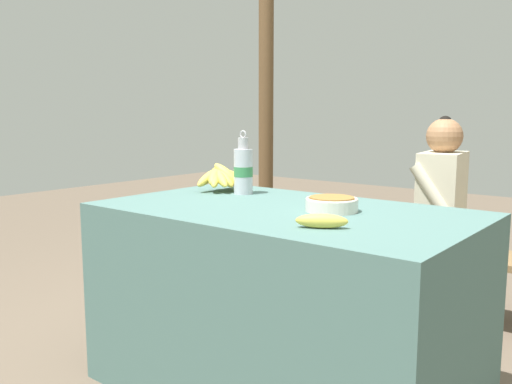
{
  "coord_description": "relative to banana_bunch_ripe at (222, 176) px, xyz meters",
  "views": [
    {
      "loc": [
        1.19,
        -1.65,
        1.1
      ],
      "look_at": [
        -0.18,
        0.05,
        0.78
      ],
      "focal_mm": 38.0,
      "sensor_mm": 36.0,
      "label": 1
    }
  ],
  "objects": [
    {
      "name": "wooden_bench",
      "position": [
        0.6,
        1.01,
        -0.48
      ],
      "size": [
        1.85,
        0.32,
        0.38
      ],
      "color": "brown",
      "rests_on": "ground_plane"
    },
    {
      "name": "banana_bunch_green",
      "position": [
        0.12,
        1.01,
        -0.37
      ],
      "size": [
        0.16,
        0.25,
        0.12
      ],
      "color": "#4C381E",
      "rests_on": "wooden_bench"
    },
    {
      "name": "market_counter",
      "position": [
        0.49,
        -0.2,
        -0.44
      ],
      "size": [
        1.42,
        0.84,
        0.74
      ],
      "color": "#4C706B",
      "rests_on": "ground_plane"
    },
    {
      "name": "seated_vendor",
      "position": [
        0.64,
        0.97,
        -0.2
      ],
      "size": [
        0.43,
        0.41,
        1.09
      ],
      "rotation": [
        0.0,
        0.0,
        3.27
      ],
      "color": "#473828",
      "rests_on": "ground_plane"
    },
    {
      "name": "banana_bunch_ripe",
      "position": [
        0.0,
        0.0,
        0.0
      ],
      "size": [
        0.19,
        0.28,
        0.14
      ],
      "color": "#4C381E",
      "rests_on": "market_counter"
    },
    {
      "name": "loose_banana_front",
      "position": [
        0.8,
        -0.42,
        -0.04
      ],
      "size": [
        0.17,
        0.12,
        0.05
      ],
      "rotation": [
        0.0,
        0.0,
        0.52
      ],
      "color": "#E0C64C",
      "rests_on": "market_counter"
    },
    {
      "name": "support_post_near",
      "position": [
        -0.75,
        1.3,
        0.56
      ],
      "size": [
        0.11,
        0.11,
        2.75
      ],
      "color": "brown",
      "rests_on": "ground_plane"
    },
    {
      "name": "serving_bowl",
      "position": [
        0.67,
        -0.14,
        -0.04
      ],
      "size": [
        0.19,
        0.19,
        0.05
      ],
      "color": "silver",
      "rests_on": "market_counter"
    },
    {
      "name": "water_bottle",
      "position": [
        0.14,
        -0.01,
        0.04
      ],
      "size": [
        0.09,
        0.09,
        0.28
      ],
      "color": "silver",
      "rests_on": "market_counter"
    }
  ]
}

